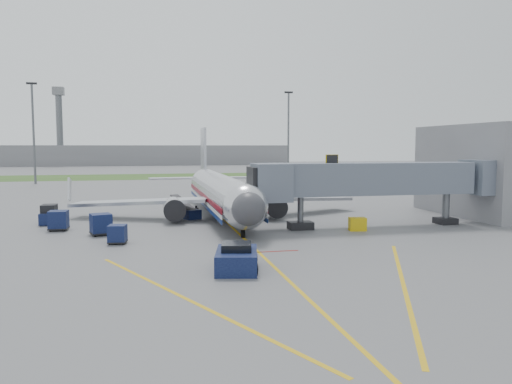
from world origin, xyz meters
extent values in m
plane|color=#565659|center=(0.00, 0.00, 0.00)|extent=(400.00, 400.00, 0.00)
cube|color=#2D4C1E|center=(0.00, 90.00, 0.01)|extent=(300.00, 25.00, 0.01)
cube|color=gold|center=(0.00, -2.00, 0.00)|extent=(0.25, 50.00, 0.01)
cube|color=maroon|center=(0.00, -4.00, 0.00)|extent=(6.00, 0.25, 0.01)
cube|color=gold|center=(-6.00, -14.00, 0.00)|extent=(9.52, 20.04, 0.01)
cube|color=gold|center=(6.00, -14.00, 0.00)|extent=(9.52, 20.04, 0.01)
cylinder|color=silver|center=(0.00, 15.00, 2.70)|extent=(3.80, 28.00, 3.80)
sphere|color=silver|center=(0.00, 1.00, 2.70)|extent=(3.80, 3.80, 3.80)
sphere|color=#38383D|center=(0.00, -0.30, 2.70)|extent=(2.74, 2.74, 2.74)
cube|color=black|center=(0.00, 0.60, 3.25)|extent=(2.20, 1.20, 0.55)
cone|color=silver|center=(0.00, 31.50, 2.70)|extent=(3.80, 5.00, 3.80)
cube|color=#B7BAC1|center=(0.00, 31.00, 6.70)|extent=(0.35, 4.20, 7.00)
cube|color=#B7BAC1|center=(-8.50, 15.00, 1.80)|extent=(15.10, 8.59, 1.13)
cube|color=#B7BAC1|center=(8.50, 15.00, 1.80)|extent=(15.10, 8.59, 1.13)
cylinder|color=silver|center=(-5.20, 12.00, 1.35)|extent=(2.10, 3.60, 2.10)
cylinder|color=silver|center=(5.20, 12.00, 1.35)|extent=(2.10, 3.60, 2.10)
cube|color=maroon|center=(1.92, 15.00, 2.35)|extent=(0.05, 28.00, 0.45)
cube|color=navy|center=(1.92, 15.00, 1.45)|extent=(0.05, 28.00, 0.35)
cylinder|color=black|center=(0.00, 2.00, 0.30)|extent=(0.28, 0.70, 0.70)
cylinder|color=black|center=(-2.60, 15.50, 0.45)|extent=(0.50, 1.00, 1.00)
cylinder|color=black|center=(2.60, 15.50, 0.45)|extent=(0.50, 1.00, 1.00)
cube|color=slate|center=(13.00, 5.00, 4.60)|extent=(20.00, 3.00, 3.00)
cube|color=slate|center=(3.20, 5.00, 4.40)|extent=(3.20, 3.60, 3.40)
cube|color=black|center=(2.00, 5.00, 4.40)|extent=(1.60, 3.00, 2.80)
cube|color=#C4A20B|center=(9.00, 5.00, 6.40)|extent=(1.20, 0.15, 1.00)
cylinder|color=#595B60|center=(6.00, 5.00, 1.55)|extent=(0.56, 0.56, 3.10)
cube|color=black|center=(6.00, 5.00, 0.35)|extent=(2.20, 1.60, 0.70)
cylinder|color=#595B60|center=(21.00, 5.00, 1.55)|extent=(0.70, 0.70, 3.10)
cube|color=black|center=(21.00, 5.00, 0.30)|extent=(1.80, 1.80, 0.60)
cube|color=slate|center=(25.00, 5.00, 4.60)|extent=(3.00, 4.00, 3.40)
cube|color=slate|center=(30.00, 10.00, 5.00)|extent=(10.00, 16.00, 10.00)
cylinder|color=#595B60|center=(-30.00, 70.00, 10.00)|extent=(0.44, 0.44, 20.00)
cube|color=black|center=(-30.00, 70.00, 20.20)|extent=(2.00, 0.40, 0.40)
cylinder|color=#595B60|center=(25.00, 75.00, 10.00)|extent=(0.44, 0.44, 20.00)
cube|color=black|center=(25.00, 75.00, 20.20)|extent=(2.00, 0.40, 0.40)
cube|color=slate|center=(-10.00, 170.00, 4.00)|extent=(120.00, 14.00, 8.00)
cylinder|color=#595B60|center=(-40.00, 165.00, 14.00)|extent=(2.40, 2.40, 28.00)
cube|color=slate|center=(-40.00, 165.00, 28.50)|extent=(4.00, 4.00, 3.00)
cube|color=#0B0F34|center=(-2.47, -8.80, 0.63)|extent=(3.29, 4.52, 1.25)
cube|color=black|center=(-2.47, -8.80, 1.42)|extent=(2.15, 2.15, 0.57)
cylinder|color=black|center=(-3.78, -10.04, 0.45)|extent=(0.43, 0.94, 0.91)
cylinder|color=black|center=(-1.78, -10.46, 0.45)|extent=(0.43, 0.94, 0.91)
cylinder|color=black|center=(-3.17, -7.14, 0.45)|extent=(0.43, 0.94, 0.91)
cylinder|color=black|center=(-1.17, -7.57, 0.45)|extent=(0.43, 0.94, 0.91)
cube|color=#0B0F34|center=(-17.28, 13.27, 0.61)|extent=(1.53, 2.82, 1.11)
cube|color=black|center=(-17.28, 13.27, 1.55)|extent=(1.39, 1.82, 0.78)
cylinder|color=black|center=(-17.87, 12.29, 0.28)|extent=(0.26, 0.56, 0.55)
cylinder|color=black|center=(-16.76, 12.26, 0.28)|extent=(0.26, 0.56, 0.55)
cylinder|color=black|center=(-17.81, 14.29, 0.28)|extent=(0.26, 0.56, 0.55)
cylinder|color=black|center=(-16.70, 14.25, 0.28)|extent=(0.26, 0.56, 0.55)
cube|color=#0B0F34|center=(-15.76, 9.13, 0.99)|extent=(1.67, 1.67, 1.61)
cube|color=black|center=(-15.76, 9.13, 0.19)|extent=(1.72, 1.72, 0.13)
cylinder|color=black|center=(-16.40, 8.52, 0.15)|extent=(0.24, 0.30, 0.29)
cylinder|color=black|center=(-15.15, 8.48, 0.15)|extent=(0.24, 0.30, 0.29)
cylinder|color=black|center=(-16.36, 9.77, 0.15)|extent=(0.24, 0.30, 0.29)
cylinder|color=black|center=(-15.11, 9.73, 0.15)|extent=(0.24, 0.30, 0.29)
cube|color=#0B0F34|center=(-10.16, 1.54, 0.82)|extent=(1.53, 1.53, 1.33)
cube|color=black|center=(-10.16, 1.54, 0.15)|extent=(1.57, 1.57, 0.10)
cylinder|color=black|center=(-10.75, 1.11, 0.12)|extent=(0.22, 0.27, 0.24)
cylinder|color=black|center=(-9.73, 0.95, 0.12)|extent=(0.22, 0.27, 0.24)
cylinder|color=black|center=(-10.59, 2.13, 0.12)|extent=(0.22, 0.27, 0.24)
cylinder|color=black|center=(-9.57, 1.97, 0.12)|extent=(0.22, 0.27, 0.24)
cube|color=#0B0F34|center=(-11.77, 5.83, 1.02)|extent=(2.06, 2.06, 1.66)
cube|color=black|center=(-11.77, 5.83, 0.19)|extent=(2.13, 2.13, 0.13)
cylinder|color=black|center=(-12.20, 5.03, 0.15)|extent=(0.31, 0.35, 0.30)
cylinder|color=black|center=(-10.97, 5.40, 0.15)|extent=(0.31, 0.35, 0.30)
cylinder|color=black|center=(-12.57, 6.26, 0.15)|extent=(0.31, 0.35, 0.30)
cylinder|color=black|center=(-11.33, 6.63, 0.15)|extent=(0.31, 0.35, 0.30)
cube|color=#0B0F34|center=(-3.74, 14.85, 0.49)|extent=(3.03, 4.20, 0.98)
cube|color=black|center=(-3.97, 15.34, 1.53)|extent=(2.73, 4.40, 1.54)
cylinder|color=black|center=(-3.64, 13.33, 0.31)|extent=(0.47, 0.65, 0.61)
cylinder|color=black|center=(-2.65, 13.79, 0.31)|extent=(0.47, 0.65, 0.61)
cylinder|color=black|center=(-4.83, 15.91, 0.31)|extent=(0.47, 0.65, 0.61)
cylinder|color=black|center=(-3.84, 16.36, 0.31)|extent=(0.47, 0.65, 0.61)
cube|color=#C4A20B|center=(10.83, 3.12, 0.60)|extent=(1.65, 1.24, 1.20)
cylinder|color=black|center=(10.34, 3.21, 0.15)|extent=(0.25, 0.33, 0.30)
cylinder|color=black|center=(11.32, 3.04, 0.15)|extent=(0.25, 0.33, 0.30)
imported|color=#7DCE18|center=(-12.18, 8.12, 0.78)|extent=(0.67, 0.56, 1.56)
camera|label=1|loc=(-7.82, -38.70, 7.67)|focal=35.00mm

